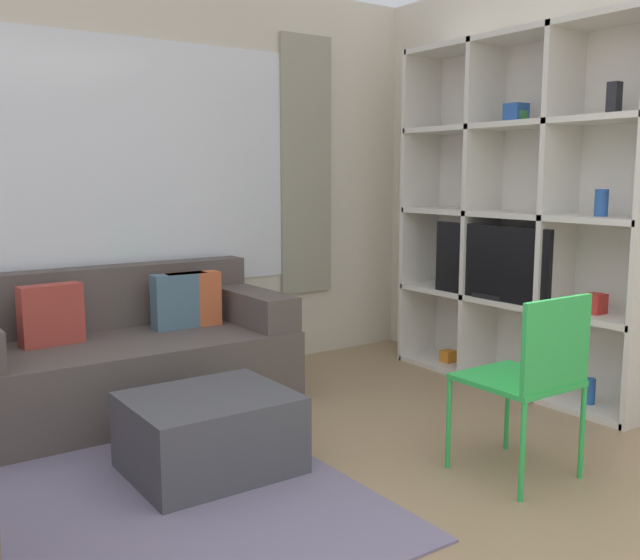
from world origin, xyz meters
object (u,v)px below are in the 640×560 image
at_px(shelving_unit, 522,217).
at_px(couch_main, 123,358).
at_px(folding_chair, 532,370).
at_px(ottoman, 210,434).

relative_size(shelving_unit, couch_main, 1.18).
bearing_deg(couch_main, folding_chair, -59.78).
xyz_separation_m(shelving_unit, ottoman, (-2.31, -0.12, -0.93)).
relative_size(shelving_unit, folding_chair, 2.63).
distance_m(shelving_unit, ottoman, 2.49).
distance_m(couch_main, ottoman, 1.12).
distance_m(couch_main, folding_chair, 2.35).
xyz_separation_m(couch_main, ottoman, (0.02, -1.11, -0.13)).
relative_size(shelving_unit, ottoman, 3.08).
height_order(shelving_unit, ottoman, shelving_unit).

